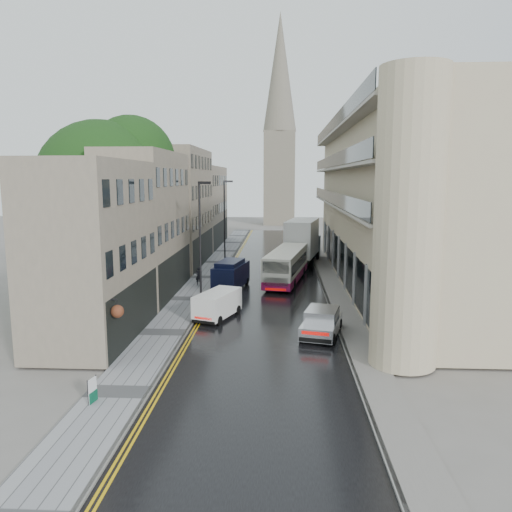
# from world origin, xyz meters

# --- Properties ---
(ground) EXTENTS (200.00, 200.00, 0.00)m
(ground) POSITION_xyz_m (0.00, 0.00, 0.00)
(ground) COLOR slate
(ground) RESTS_ON ground
(road) EXTENTS (9.00, 85.00, 0.02)m
(road) POSITION_xyz_m (0.00, 27.50, 0.01)
(road) COLOR black
(road) RESTS_ON ground
(left_sidewalk) EXTENTS (2.70, 85.00, 0.12)m
(left_sidewalk) POSITION_xyz_m (-5.85, 27.50, 0.06)
(left_sidewalk) COLOR gray
(left_sidewalk) RESTS_ON ground
(right_sidewalk) EXTENTS (1.80, 85.00, 0.12)m
(right_sidewalk) POSITION_xyz_m (5.40, 27.50, 0.06)
(right_sidewalk) COLOR slate
(right_sidewalk) RESTS_ON ground
(old_shop_row) EXTENTS (4.50, 56.00, 12.00)m
(old_shop_row) POSITION_xyz_m (-9.45, 30.00, 6.00)
(old_shop_row) COLOR gray
(old_shop_row) RESTS_ON ground
(modern_block) EXTENTS (8.00, 40.00, 14.00)m
(modern_block) POSITION_xyz_m (10.30, 26.00, 7.00)
(modern_block) COLOR #BCB08B
(modern_block) RESTS_ON ground
(church_spire) EXTENTS (6.40, 6.40, 40.00)m
(church_spire) POSITION_xyz_m (0.50, 82.00, 20.00)
(church_spire) COLOR #6E6557
(church_spire) RESTS_ON ground
(tree_near) EXTENTS (10.56, 10.56, 13.89)m
(tree_near) POSITION_xyz_m (-12.50, 20.00, 6.95)
(tree_near) COLOR black
(tree_near) RESTS_ON ground
(tree_far) EXTENTS (9.24, 9.24, 12.46)m
(tree_far) POSITION_xyz_m (-12.20, 33.00, 6.23)
(tree_far) COLOR black
(tree_far) RESTS_ON ground
(cream_bus) EXTENTS (4.14, 10.65, 2.83)m
(cream_bus) POSITION_xyz_m (-0.04, 23.72, 1.44)
(cream_bus) COLOR white
(cream_bus) RESTS_ON road
(white_lorry) EXTENTS (4.44, 9.45, 4.77)m
(white_lorry) POSITION_xyz_m (1.73, 34.06, 2.41)
(white_lorry) COLOR silver
(white_lorry) RESTS_ON road
(silver_hatchback) EXTENTS (2.85, 4.64, 1.62)m
(silver_hatchback) POSITION_xyz_m (2.25, 9.86, 0.83)
(silver_hatchback) COLOR silver
(silver_hatchback) RESTS_ON road
(white_van) EXTENTS (2.95, 4.36, 1.82)m
(white_van) POSITION_xyz_m (-4.30, 13.32, 0.93)
(white_van) COLOR white
(white_van) RESTS_ON road
(navy_van) EXTENTS (2.82, 5.14, 2.48)m
(navy_van) POSITION_xyz_m (-4.30, 21.75, 1.26)
(navy_van) COLOR black
(navy_van) RESTS_ON road
(pedestrian) EXTENTS (0.57, 0.38, 1.55)m
(pedestrian) POSITION_xyz_m (-5.92, 23.91, 0.90)
(pedestrian) COLOR black
(pedestrian) RESTS_ON left_sidewalk
(lamp_post_near) EXTENTS (0.99, 0.57, 8.72)m
(lamp_post_near) POSITION_xyz_m (-4.86, 18.55, 4.48)
(lamp_post_near) COLOR black
(lamp_post_near) RESTS_ON left_sidewalk
(lamp_post_far) EXTENTS (0.99, 0.58, 8.70)m
(lamp_post_far) POSITION_xyz_m (-4.89, 34.41, 4.47)
(lamp_post_far) COLOR black
(lamp_post_far) RESTS_ON left_sidewalk
(estate_sign) EXTENTS (0.20, 0.61, 1.00)m
(estate_sign) POSITION_xyz_m (-6.54, 1.53, 0.62)
(estate_sign) COLOR white
(estate_sign) RESTS_ON left_sidewalk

